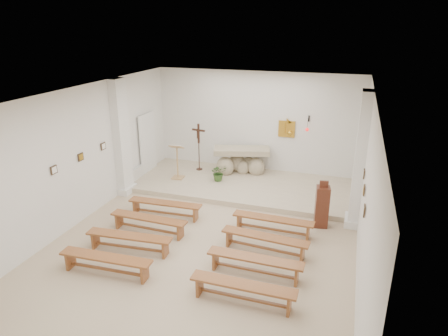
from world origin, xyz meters
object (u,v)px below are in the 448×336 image
(altar, at_px, (241,162))
(bench_left_second, at_px, (149,221))
(bench_left_third, at_px, (129,239))
(bench_right_fourth, at_px, (243,289))
(bench_right_front, at_px, (273,222))
(lectern, at_px, (177,161))
(bench_right_second, at_px, (265,240))
(donation_pedestal, at_px, (322,206))
(bench_left_fourth, at_px, (106,261))
(bench_left_front, at_px, (165,206))
(crucifix_stand, at_px, (199,144))
(bench_right_third, at_px, (255,262))

(altar, bearing_deg, bench_left_second, -120.33)
(bench_left_third, relative_size, bench_right_fourth, 1.01)
(bench_right_fourth, bearing_deg, bench_right_front, 90.13)
(lectern, bearing_deg, bench_left_third, -84.99)
(bench_right_second, bearing_deg, donation_pedestal, 61.58)
(bench_left_second, distance_m, bench_right_second, 2.96)
(bench_right_second, height_order, bench_left_fourth, same)
(bench_left_front, bearing_deg, donation_pedestal, 8.10)
(bench_right_front, bearing_deg, bench_right_fourth, -88.60)
(bench_right_second, relative_size, bench_right_fourth, 1.01)
(crucifix_stand, xyz_separation_m, donation_pedestal, (4.38, -2.57, -0.54))
(lectern, relative_size, bench_right_fourth, 0.59)
(bench_left_third, xyz_separation_m, bench_right_third, (2.96, -0.00, 0.00))
(lectern, xyz_separation_m, bench_left_second, (0.69, -3.28, -0.42))
(bench_left_second, height_order, bench_right_fourth, same)
(bench_right_front, bearing_deg, altar, 118.94)
(bench_right_front, xyz_separation_m, bench_right_fourth, (0.00, -2.78, 0.00))
(bench_left_third, bearing_deg, donation_pedestal, 28.23)
(bench_left_third, bearing_deg, bench_left_second, 85.38)
(crucifix_stand, relative_size, bench_right_front, 0.81)
(bench_left_front, bearing_deg, altar, 69.64)
(crucifix_stand, height_order, bench_right_fourth, crucifix_stand)
(crucifix_stand, xyz_separation_m, bench_right_front, (3.28, -3.34, -0.77))
(donation_pedestal, relative_size, bench_left_fourth, 0.62)
(bench_right_second, bearing_deg, bench_left_front, 167.22)
(bench_right_fourth, bearing_deg, bench_left_fourth, -179.87)
(lectern, xyz_separation_m, donation_pedestal, (4.75, -1.58, -0.18))
(bench_left_front, relative_size, bench_right_third, 1.00)
(bench_left_fourth, bearing_deg, lectern, 95.08)
(bench_left_third, height_order, bench_right_third, same)
(donation_pedestal, distance_m, bench_right_third, 2.85)
(bench_right_second, bearing_deg, bench_right_fourth, -85.39)
(bench_left_front, distance_m, bench_left_second, 0.93)
(bench_left_second, relative_size, bench_right_fourth, 1.00)
(altar, relative_size, bench_right_second, 0.97)
(bench_right_fourth, bearing_deg, altar, 106.36)
(crucifix_stand, height_order, bench_left_front, crucifix_stand)
(bench_left_fourth, height_order, bench_right_fourth, same)
(bench_left_fourth, relative_size, bench_right_fourth, 1.01)
(bench_left_front, height_order, bench_right_fourth, same)
(lectern, bearing_deg, bench_left_fourth, -86.66)
(bench_left_third, height_order, bench_right_fourth, same)
(altar, xyz_separation_m, crucifix_stand, (-1.45, -0.17, 0.58))
(bench_right_second, bearing_deg, altar, 117.03)
(donation_pedestal, bearing_deg, bench_right_fourth, -116.56)
(lectern, relative_size, bench_right_second, 0.58)
(lectern, height_order, bench_left_third, lectern)
(bench_right_third, bearing_deg, bench_left_fourth, -161.85)
(bench_left_front, distance_m, bench_right_third, 3.49)
(altar, distance_m, bench_left_third, 5.49)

